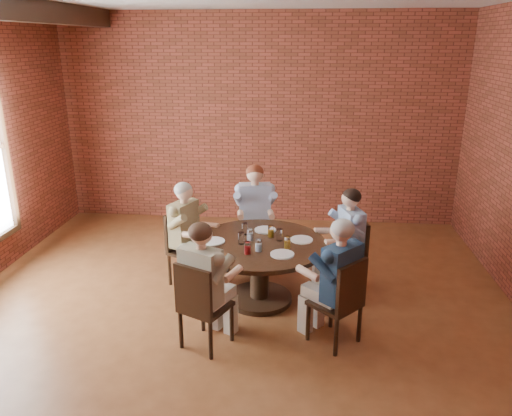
# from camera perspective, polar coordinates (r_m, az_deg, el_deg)

# --- Properties ---
(floor) EXTENTS (7.00, 7.00, 0.00)m
(floor) POSITION_cam_1_polar(r_m,az_deg,el_deg) (5.55, -3.03, -13.49)
(floor) COLOR brown
(floor) RESTS_ON ground
(wall_back) EXTENTS (7.00, 0.00, 7.00)m
(wall_back) POSITION_cam_1_polar(r_m,az_deg,el_deg) (8.27, 0.31, 9.96)
(wall_back) COLOR brown
(wall_back) RESTS_ON ground
(dining_table) EXTENTS (1.54, 1.54, 0.75)m
(dining_table) POSITION_cam_1_polar(r_m,az_deg,el_deg) (5.82, 0.40, -5.93)
(dining_table) COLOR black
(dining_table) RESTS_ON floor
(chair_a) EXTENTS (0.52, 0.52, 0.93)m
(chair_a) POSITION_cam_1_polar(r_m,az_deg,el_deg) (6.15, 10.82, -5.10)
(chair_a) COLOR black
(chair_a) RESTS_ON floor
(diner_a) EXTENTS (0.76, 0.68, 1.31)m
(diner_a) POSITION_cam_1_polar(r_m,az_deg,el_deg) (6.06, 10.18, -3.86)
(diner_a) COLOR #4674B6
(diner_a) RESTS_ON floor
(chair_b) EXTENTS (0.50, 0.50, 0.96)m
(chair_b) POSITION_cam_1_polar(r_m,az_deg,el_deg) (6.93, -0.14, -1.88)
(chair_b) COLOR black
(chair_b) RESTS_ON floor
(diner_b) EXTENTS (0.64, 0.75, 1.37)m
(diner_b) POSITION_cam_1_polar(r_m,az_deg,el_deg) (6.79, -0.11, -0.82)
(diner_b) COLOR #98A5C1
(diner_b) RESTS_ON floor
(chair_c) EXTENTS (0.55, 0.55, 0.93)m
(chair_c) POSITION_cam_1_polar(r_m,az_deg,el_deg) (6.37, -8.31, -4.13)
(chair_c) COLOR black
(chair_c) RESTS_ON floor
(diner_c) EXTENTS (0.79, 0.72, 1.31)m
(diner_c) POSITION_cam_1_polar(r_m,az_deg,el_deg) (6.26, -7.76, -2.99)
(diner_c) COLOR brown
(diner_c) RESTS_ON floor
(chair_d) EXTENTS (0.57, 0.57, 0.94)m
(chair_d) POSITION_cam_1_polar(r_m,az_deg,el_deg) (4.99, -6.38, -10.78)
(chair_d) COLOR black
(chair_d) RESTS_ON floor
(diner_d) EXTENTS (0.75, 0.81, 1.33)m
(diner_d) POSITION_cam_1_polar(r_m,az_deg,el_deg) (4.97, -5.84, -8.79)
(diner_d) COLOR #B49E8E
(diner_d) RESTS_ON floor
(chair_e) EXTENTS (0.61, 0.61, 0.94)m
(chair_e) POSITION_cam_1_polar(r_m,az_deg,el_deg) (5.09, 9.79, -10.27)
(chair_e) COLOR black
(chair_e) RESTS_ON floor
(diner_e) EXTENTS (0.84, 0.83, 1.34)m
(diner_e) POSITION_cam_1_polar(r_m,az_deg,el_deg) (5.06, 9.12, -8.36)
(diner_e) COLOR navy
(diner_e) RESTS_ON floor
(plate_a) EXTENTS (0.26, 0.26, 0.01)m
(plate_a) POSITION_cam_1_polar(r_m,az_deg,el_deg) (5.80, 5.23, -3.62)
(plate_a) COLOR white
(plate_a) RESTS_ON dining_table
(plate_b) EXTENTS (0.26, 0.26, 0.01)m
(plate_b) POSITION_cam_1_polar(r_m,az_deg,el_deg) (6.07, 1.06, -2.52)
(plate_b) COLOR white
(plate_b) RESTS_ON dining_table
(plate_c) EXTENTS (0.26, 0.26, 0.01)m
(plate_c) POSITION_cam_1_polar(r_m,az_deg,el_deg) (5.75, -4.87, -3.81)
(plate_c) COLOR white
(plate_c) RESTS_ON dining_table
(plate_d) EXTENTS (0.26, 0.26, 0.01)m
(plate_d) POSITION_cam_1_polar(r_m,az_deg,el_deg) (5.40, 3.02, -5.30)
(plate_d) COLOR white
(plate_d) RESTS_ON dining_table
(glass_a) EXTENTS (0.07, 0.07, 0.14)m
(glass_a) POSITION_cam_1_polar(r_m,az_deg,el_deg) (5.75, 2.71, -3.08)
(glass_a) COLOR white
(glass_a) RESTS_ON dining_table
(glass_b) EXTENTS (0.07, 0.07, 0.14)m
(glass_b) POSITION_cam_1_polar(r_m,az_deg,el_deg) (5.85, 1.71, -2.69)
(glass_b) COLOR white
(glass_b) RESTS_ON dining_table
(glass_c) EXTENTS (0.07, 0.07, 0.14)m
(glass_c) POSITION_cam_1_polar(r_m,az_deg,el_deg) (5.93, -1.29, -2.38)
(glass_c) COLOR white
(glass_c) RESTS_ON dining_table
(glass_d) EXTENTS (0.07, 0.07, 0.14)m
(glass_d) POSITION_cam_1_polar(r_m,az_deg,el_deg) (5.75, -0.71, -3.08)
(glass_d) COLOR white
(glass_d) RESTS_ON dining_table
(glass_e) EXTENTS (0.07, 0.07, 0.14)m
(glass_e) POSITION_cam_1_polar(r_m,az_deg,el_deg) (5.65, -1.70, -3.48)
(glass_e) COLOR white
(glass_e) RESTS_ON dining_table
(glass_f) EXTENTS (0.07, 0.07, 0.14)m
(glass_f) POSITION_cam_1_polar(r_m,az_deg,el_deg) (5.40, -0.99, -4.57)
(glass_f) COLOR white
(glass_f) RESTS_ON dining_table
(glass_g) EXTENTS (0.07, 0.07, 0.14)m
(glass_g) POSITION_cam_1_polar(r_m,az_deg,el_deg) (5.46, 0.29, -4.27)
(glass_g) COLOR white
(glass_g) RESTS_ON dining_table
(glass_h) EXTENTS (0.07, 0.07, 0.14)m
(glass_h) POSITION_cam_1_polar(r_m,az_deg,el_deg) (5.55, 3.60, -3.93)
(glass_h) COLOR white
(glass_h) RESTS_ON dining_table
(smartphone) EXTENTS (0.08, 0.15, 0.01)m
(smartphone) POSITION_cam_1_polar(r_m,az_deg,el_deg) (5.39, 3.66, -5.42)
(smartphone) COLOR black
(smartphone) RESTS_ON dining_table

